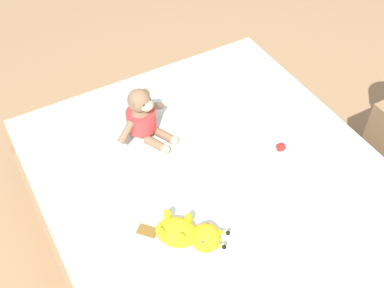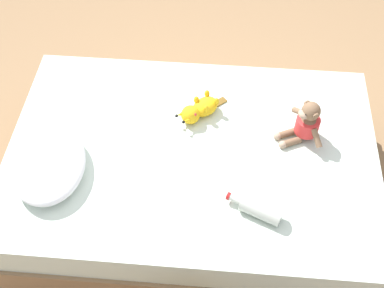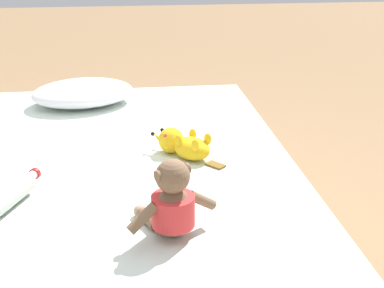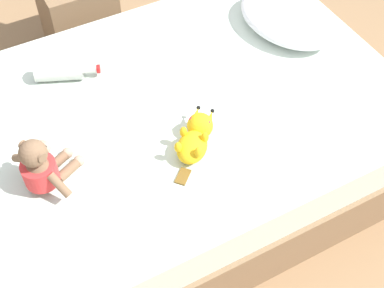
% 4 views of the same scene
% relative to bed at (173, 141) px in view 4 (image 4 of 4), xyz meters
% --- Properties ---
extents(ground_plane, '(16.00, 16.00, 0.00)m').
position_rel_bed_xyz_m(ground_plane, '(0.00, 0.00, -0.23)').
color(ground_plane, '#93704C').
extents(bed, '(1.33, 1.95, 0.47)m').
position_rel_bed_xyz_m(bed, '(0.00, 0.00, 0.00)').
color(bed, '#846647').
rests_on(bed, ground_plane).
extents(pillow, '(0.56, 0.46, 0.12)m').
position_rel_bed_xyz_m(pillow, '(-0.18, 0.69, 0.30)').
color(pillow, white).
rests_on(pillow, bed).
extents(plush_monkey, '(0.27, 0.25, 0.24)m').
position_rel_bed_xyz_m(plush_monkey, '(0.14, -0.57, 0.34)').
color(plush_monkey, brown).
rests_on(plush_monkey, bed).
extents(plush_yellow_creature, '(0.27, 0.27, 0.10)m').
position_rel_bed_xyz_m(plush_yellow_creature, '(0.24, -0.02, 0.29)').
color(plush_yellow_creature, yellow).
rests_on(plush_yellow_creature, bed).
extents(glass_bottle, '(0.16, 0.27, 0.08)m').
position_rel_bed_xyz_m(glass_bottle, '(-0.35, -0.34, 0.28)').
color(glass_bottle, '#B7BCB2').
rests_on(glass_bottle, bed).
extents(nightstand, '(0.36, 0.36, 0.46)m').
position_rel_bed_xyz_m(nightstand, '(-1.03, -0.05, -0.00)').
color(nightstand, '#846647').
rests_on(nightstand, ground_plane).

